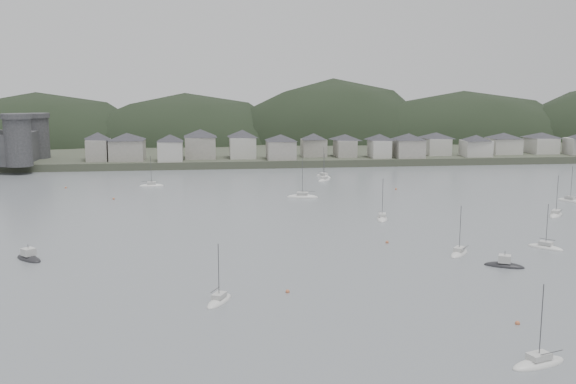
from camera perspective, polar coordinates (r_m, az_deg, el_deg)
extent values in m
plane|color=slate|center=(97.11, 5.64, -10.71)|extent=(900.00, 900.00, 0.00)
cube|color=#383D2D|center=(385.73, -4.10, 4.63)|extent=(900.00, 250.00, 3.00)
ellipsoid|color=black|center=(374.44, -21.08, 2.09)|extent=(138.98, 92.48, 81.13)
ellipsoid|color=black|center=(364.49, -8.97, 2.45)|extent=(132.08, 90.41, 79.74)
ellipsoid|color=black|center=(371.61, 3.94, 2.25)|extent=(133.88, 88.37, 101.41)
ellipsoid|color=black|center=(388.17, 15.07, 2.61)|extent=(165.81, 81.78, 82.55)
cylinder|color=#323335|center=(265.52, -22.80, 4.05)|extent=(10.00, 10.00, 18.00)
cylinder|color=#323335|center=(292.54, -21.34, 4.47)|extent=(10.00, 10.00, 17.00)
cube|color=#323335|center=(279.23, -22.00, 3.71)|extent=(3.50, 30.00, 12.00)
cube|color=gray|center=(275.66, -16.44, 3.59)|extent=(8.34, 12.91, 8.59)
pyramid|color=#29292E|center=(275.17, -16.50, 4.79)|extent=(15.78, 15.78, 3.01)
cube|color=gray|center=(273.40, -14.04, 3.62)|extent=(13.68, 13.35, 8.36)
pyramid|color=#29292E|center=(272.92, -14.09, 4.80)|extent=(20.07, 20.07, 2.93)
cube|color=#BBBAB0|center=(266.60, -10.38, 3.58)|extent=(9.78, 10.20, 8.08)
pyramid|color=#29292E|center=(266.11, -10.41, 4.75)|extent=(14.83, 14.83, 2.83)
cube|color=gray|center=(275.73, -7.76, 3.94)|extent=(12.59, 13.33, 9.09)
pyramid|color=#29292E|center=(275.22, -7.79, 5.21)|extent=(19.24, 19.24, 3.18)
cube|color=#BBBAB0|center=(274.59, -4.05, 3.96)|extent=(10.74, 12.17, 8.87)
pyramid|color=#29292E|center=(274.09, -4.06, 5.20)|extent=(17.01, 17.01, 3.10)
cube|color=gray|center=(269.44, -0.63, 3.75)|extent=(11.63, 12.09, 7.69)
pyramid|color=#29292E|center=(268.98, -0.63, 4.85)|extent=(17.61, 17.61, 2.69)
cube|color=gray|center=(280.12, 2.29, 3.93)|extent=(10.37, 9.35, 7.44)
pyramid|color=#29292E|center=(279.69, 2.29, 4.96)|extent=(14.65, 14.65, 2.60)
cube|color=gray|center=(280.30, 5.07, 3.88)|extent=(8.24, 12.20, 7.22)
pyramid|color=#29292E|center=(279.87, 5.09, 4.88)|extent=(15.17, 15.17, 2.53)
cube|color=#BBBAB0|center=(278.50, 8.10, 3.82)|extent=(8.06, 10.91, 7.46)
pyramid|color=#29292E|center=(278.07, 8.12, 4.85)|extent=(14.08, 14.08, 2.61)
cube|color=gray|center=(280.57, 10.61, 3.81)|extent=(11.73, 11.78, 7.66)
pyramid|color=#29292E|center=(280.13, 10.64, 4.86)|extent=(17.46, 17.46, 2.68)
cube|color=#BBBAB0|center=(294.98, 12.96, 3.97)|extent=(10.19, 13.02, 7.33)
pyramid|color=#29292E|center=(294.58, 13.00, 4.92)|extent=(17.23, 17.23, 2.57)
cube|color=#BBBAB0|center=(292.35, 16.31, 3.74)|extent=(11.70, 9.81, 6.88)
pyramid|color=#29292E|center=(291.96, 16.35, 4.64)|extent=(15.97, 15.97, 2.41)
cube|color=#BBBAB0|center=(307.35, 18.55, 3.90)|extent=(12.83, 12.48, 7.00)
pyramid|color=#29292E|center=(306.98, 18.59, 4.77)|extent=(18.79, 18.79, 2.45)
cube|color=#BBBAB0|center=(316.17, 21.51, 3.87)|extent=(11.07, 13.50, 6.97)
pyramid|color=#29292E|center=(315.81, 21.56, 4.72)|extent=(18.25, 18.25, 2.44)
ellipsoid|color=silver|center=(85.93, 21.31, -14.05)|extent=(8.33, 4.79, 1.59)
cube|color=#BBBAB6|center=(85.51, 21.36, -13.37)|extent=(3.17, 2.50, 0.70)
cylinder|color=#3F3F42|center=(84.09, 21.52, -10.84)|extent=(0.12, 0.12, 9.92)
cylinder|color=#3F3F42|center=(85.60, 22.34, -13.01)|extent=(3.44, 1.16, 0.10)
ellipsoid|color=silver|center=(220.92, -12.00, 0.52)|extent=(8.10, 2.82, 1.60)
cube|color=#BBBAB6|center=(220.76, -12.01, 0.81)|extent=(2.86, 1.85, 0.70)
cylinder|color=#3F3F42|center=(220.20, -12.04, 1.85)|extent=(0.12, 0.12, 10.03)
cylinder|color=#3F3F42|center=(220.85, -12.38, 0.94)|extent=(3.61, 0.22, 0.10)
ellipsoid|color=silver|center=(144.30, 21.86, -4.62)|extent=(6.52, 7.13, 1.47)
cube|color=#BBBAB6|center=(144.06, 21.88, -4.22)|extent=(2.89, 3.01, 0.70)
cylinder|color=#3F3F42|center=(143.28, 21.97, -2.78)|extent=(0.12, 0.12, 9.18)
cylinder|color=#3F3F42|center=(145.21, 22.00, -3.91)|extent=(2.20, 2.59, 0.10)
ellipsoid|color=silver|center=(238.26, 3.16, 1.35)|extent=(5.94, 9.03, 1.73)
cube|color=#BBBAB6|center=(238.10, 3.17, 1.63)|extent=(2.94, 3.53, 0.70)
cylinder|color=#3F3F42|center=(237.55, 3.18, 2.67)|extent=(0.12, 0.12, 10.80)
cylinder|color=#3F3F42|center=(239.53, 3.25, 1.80)|extent=(1.62, 3.61, 0.10)
ellipsoid|color=silver|center=(204.78, 23.73, -0.76)|extent=(5.73, 8.56, 1.64)
cube|color=#BBBAB6|center=(204.60, 23.75, -0.45)|extent=(2.81, 3.36, 0.70)
cylinder|color=#3F3F42|center=(203.99, 23.83, 0.70)|extent=(0.12, 0.12, 10.26)
cylinder|color=#3F3F42|center=(203.06, 23.81, -0.37)|extent=(1.59, 3.42, 0.10)
ellipsoid|color=silver|center=(229.14, 3.23, 1.03)|extent=(6.54, 7.52, 1.52)
cube|color=#BBBAB6|center=(228.99, 3.23, 1.29)|extent=(2.94, 3.13, 0.70)
cylinder|color=#3F3F42|center=(228.49, 3.24, 2.24)|extent=(0.12, 0.12, 9.50)
cylinder|color=#3F3F42|center=(229.83, 2.98, 1.46)|extent=(2.15, 2.78, 0.10)
ellipsoid|color=silver|center=(180.89, 22.64, -1.94)|extent=(7.46, 7.99, 1.66)
cube|color=#BBBAB6|center=(180.68, 22.66, -1.59)|extent=(3.28, 3.38, 0.70)
cylinder|color=#3F3F42|center=(179.98, 22.74, -0.27)|extent=(0.12, 0.12, 10.36)
cylinder|color=#3F3F42|center=(180.12, 23.12, -1.47)|extent=(2.53, 2.87, 0.10)
ellipsoid|color=silver|center=(102.25, -6.12, -9.64)|extent=(5.35, 7.59, 1.46)
cube|color=#BBBAB6|center=(101.92, -6.13, -9.09)|extent=(2.58, 3.01, 0.70)
cylinder|color=#3F3F42|center=(100.82, -6.17, -7.11)|extent=(0.12, 0.12, 9.14)
cylinder|color=#3F3F42|center=(102.86, -6.48, -8.60)|extent=(1.56, 2.99, 0.10)
ellipsoid|color=silver|center=(164.25, 8.34, -2.39)|extent=(4.69, 8.56, 1.63)
cube|color=#BBBAB6|center=(164.03, 8.34, -2.01)|extent=(2.49, 3.23, 0.70)
cylinder|color=#3F3F42|center=(163.27, 8.38, -0.59)|extent=(0.12, 0.12, 10.19)
cylinder|color=#3F3F42|center=(165.15, 8.09, -1.73)|extent=(1.08, 3.56, 0.10)
ellipsoid|color=silver|center=(133.76, 14.92, -5.33)|extent=(6.80, 7.58, 1.55)
cube|color=#BBBAB6|center=(133.50, 14.94, -4.88)|extent=(3.03, 3.18, 0.70)
cylinder|color=#3F3F42|center=(132.61, 15.01, -3.24)|extent=(0.12, 0.12, 9.68)
cylinder|color=#3F3F42|center=(132.73, 15.47, -4.75)|extent=(2.27, 2.77, 0.10)
ellipsoid|color=silver|center=(194.27, 1.29, -0.47)|extent=(9.90, 5.01, 1.89)
cube|color=#BBBAB6|center=(194.06, 1.29, -0.11)|extent=(3.68, 2.75, 0.70)
cylinder|color=#3F3F42|center=(193.33, 1.29, 1.30)|extent=(0.12, 0.12, 11.83)
cylinder|color=#3F3F42|center=(194.58, 1.76, 0.08)|extent=(4.18, 1.02, 0.10)
ellipsoid|color=black|center=(127.28, 18.61, -6.26)|extent=(7.63, 5.86, 1.60)
cube|color=#BBBAB6|center=(126.91, 18.65, -5.63)|extent=(2.91, 2.85, 1.40)
cylinder|color=#3F3F42|center=(126.69, 18.67, -5.23)|extent=(0.10, 0.10, 1.20)
ellipsoid|color=black|center=(135.15, -21.98, -5.55)|extent=(7.19, 7.58, 1.69)
cube|color=#BBBAB6|center=(134.79, -22.01, -4.94)|extent=(3.14, 3.16, 1.40)
cylinder|color=#3F3F42|center=(134.58, -22.04, -4.57)|extent=(0.10, 0.10, 1.20)
sphere|color=#BF673F|center=(211.91, 9.55, 0.25)|extent=(0.70, 0.70, 0.70)
sphere|color=#BF673F|center=(106.12, -0.03, -8.81)|extent=(0.70, 0.70, 0.70)
sphere|color=#BF673F|center=(197.89, -15.20, -0.59)|extent=(0.70, 0.70, 0.70)
sphere|color=#BF673F|center=(224.26, -19.09, 0.36)|extent=(0.70, 0.70, 0.70)
sphere|color=#BF673F|center=(98.29, 19.67, -10.89)|extent=(0.70, 0.70, 0.70)
sphere|color=#BF673F|center=(139.98, 8.78, -4.42)|extent=(0.70, 0.70, 0.70)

